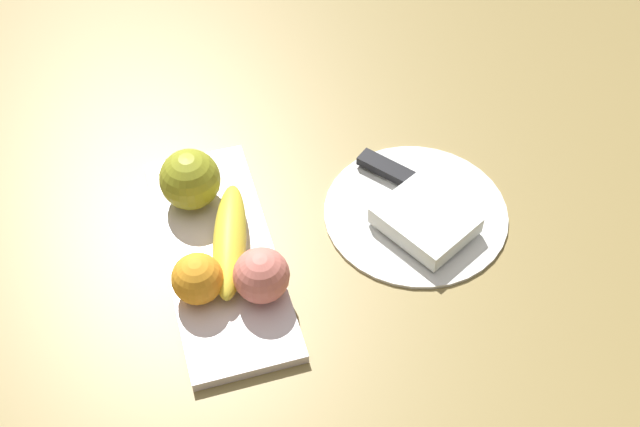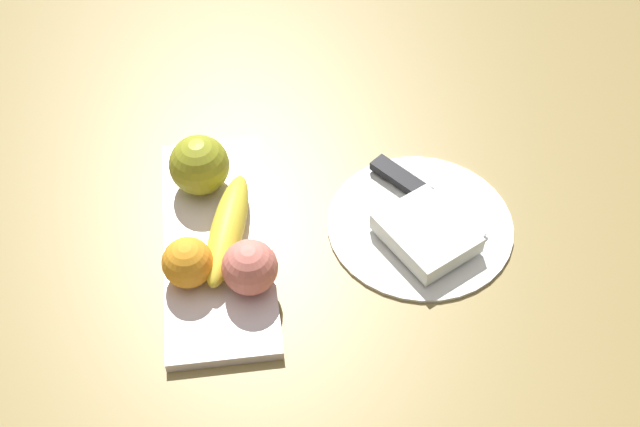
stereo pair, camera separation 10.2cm
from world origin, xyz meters
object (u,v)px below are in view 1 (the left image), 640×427
at_px(orange_near_apple, 197,279).
at_px(knife, 399,175).
at_px(dinner_plate, 416,212).
at_px(banana, 230,240).
at_px(apple, 190,179).
at_px(fruit_tray, 220,255).
at_px(peach, 261,275).
at_px(folded_napkin, 425,220).

xyz_separation_m(orange_near_apple, knife, (-0.11, 0.29, -0.03)).
height_order(dinner_plate, knife, knife).
bearing_deg(banana, apple, -148.02).
xyz_separation_m(fruit_tray, dinner_plate, (0.00, 0.26, -0.00)).
bearing_deg(apple, orange_near_apple, -7.60).
bearing_deg(peach, folded_napkin, 101.08).
xyz_separation_m(fruit_tray, apple, (-0.09, -0.01, 0.05)).
bearing_deg(banana, peach, 32.50).
bearing_deg(banana, orange_near_apple, -27.66).
relative_size(apple, dinner_plate, 0.33).
height_order(peach, knife, peach).
relative_size(fruit_tray, dinner_plate, 1.45).
relative_size(dinner_plate, folded_napkin, 2.13).
xyz_separation_m(apple, folded_napkin, (0.12, 0.27, -0.03)).
bearing_deg(knife, orange_near_apple, -107.20).
height_order(fruit_tray, orange_near_apple, orange_near_apple).
relative_size(fruit_tray, orange_near_apple, 5.63).
bearing_deg(orange_near_apple, apple, 172.40).
distance_m(apple, folded_napkin, 0.30).
height_order(banana, knife, banana).
xyz_separation_m(fruit_tray, banana, (0.00, 0.01, 0.03)).
distance_m(fruit_tray, orange_near_apple, 0.07).
distance_m(apple, banana, 0.10).
bearing_deg(peach, banana, -162.29).
relative_size(banana, folded_napkin, 1.57).
xyz_separation_m(apple, knife, (0.03, 0.27, -0.04)).
bearing_deg(apple, dinner_plate, 71.26).
height_order(fruit_tray, dinner_plate, fruit_tray).
xyz_separation_m(banana, folded_napkin, (0.03, 0.24, -0.01)).
relative_size(orange_near_apple, peach, 0.92).
xyz_separation_m(peach, folded_napkin, (-0.04, 0.22, -0.03)).
distance_m(banana, peach, 0.08).
bearing_deg(orange_near_apple, fruit_tray, 148.14).
distance_m(apple, dinner_plate, 0.29).
relative_size(orange_near_apple, dinner_plate, 0.26).
xyz_separation_m(dinner_plate, knife, (-0.06, -0.00, 0.01)).
distance_m(dinner_plate, knife, 0.06).
bearing_deg(folded_napkin, peach, -78.92).
bearing_deg(peach, dinner_plate, 108.29).
xyz_separation_m(folded_napkin, knife, (-0.09, -0.00, -0.01)).
bearing_deg(folded_napkin, orange_near_apple, -85.07).
distance_m(banana, orange_near_apple, 0.07).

